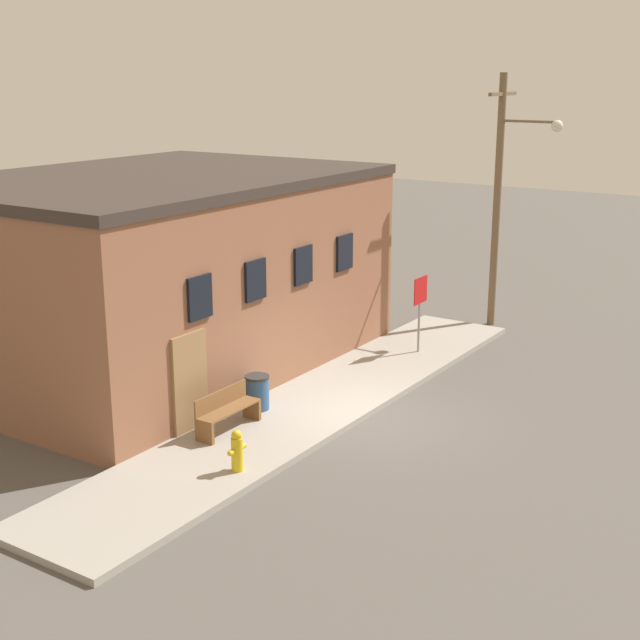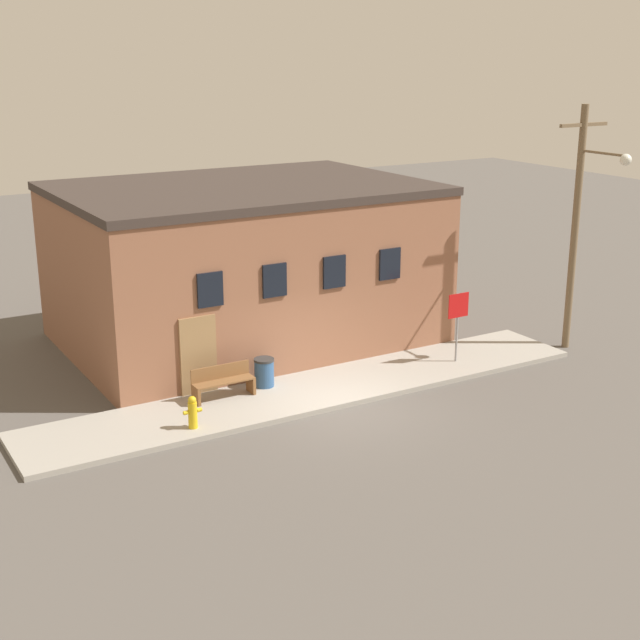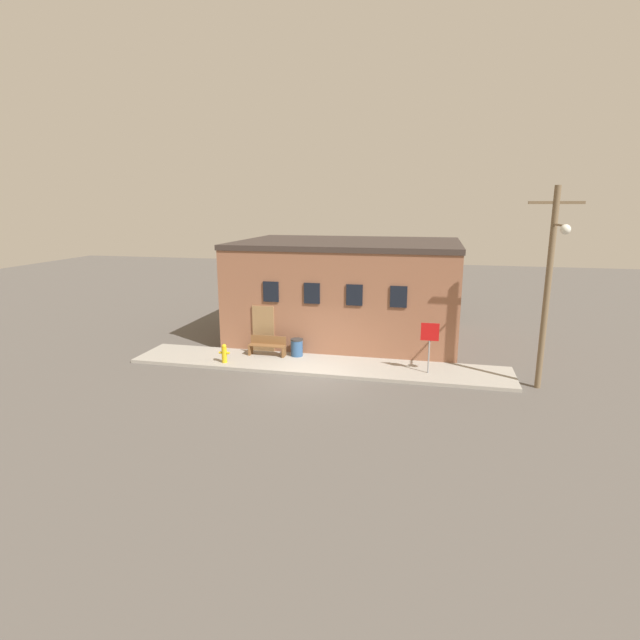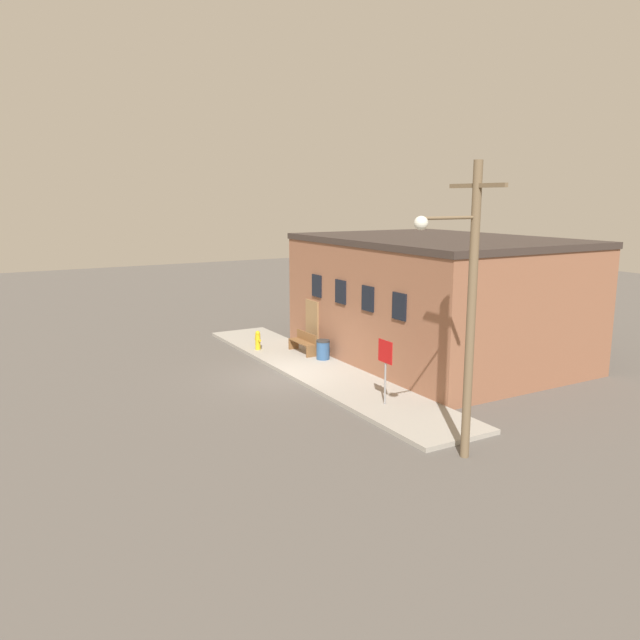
% 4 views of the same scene
% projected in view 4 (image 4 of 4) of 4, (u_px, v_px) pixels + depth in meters
% --- Properties ---
extents(ground_plane, '(80.00, 80.00, 0.00)m').
position_uv_depth(ground_plane, '(287.00, 377.00, 22.55)').
color(ground_plane, '#56514C').
extents(sidewalk, '(15.73, 2.60, 0.14)m').
position_uv_depth(sidewalk, '(318.00, 370.00, 23.17)').
color(sidewalk, '#9E998E').
rests_on(sidewalk, ground).
extents(brick_building, '(10.70, 7.72, 4.86)m').
position_uv_depth(brick_building, '(434.00, 298.00, 24.83)').
color(brick_building, '#8E5B42').
rests_on(brick_building, ground).
extents(fire_hydrant, '(0.46, 0.22, 0.80)m').
position_uv_depth(fire_hydrant, '(258.00, 340.00, 25.96)').
color(fire_hydrant, gold).
rests_on(fire_hydrant, sidewalk).
extents(stop_sign, '(0.70, 0.06, 2.01)m').
position_uv_depth(stop_sign, '(385.00, 360.00, 18.91)').
color(stop_sign, gray).
rests_on(stop_sign, sidewalk).
extents(bench, '(1.62, 0.44, 0.84)m').
position_uv_depth(bench, '(303.00, 343.00, 25.42)').
color(bench, brown).
rests_on(bench, sidewalk).
extents(trash_bin, '(0.54, 0.54, 0.77)m').
position_uv_depth(trash_bin, '(323.00, 350.00, 24.42)').
color(trash_bin, '#2D517F').
rests_on(trash_bin, sidewalk).
extents(utility_pole, '(1.80, 1.88, 7.24)m').
position_uv_depth(utility_pole, '(467.00, 300.00, 14.80)').
color(utility_pole, brown).
rests_on(utility_pole, ground).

